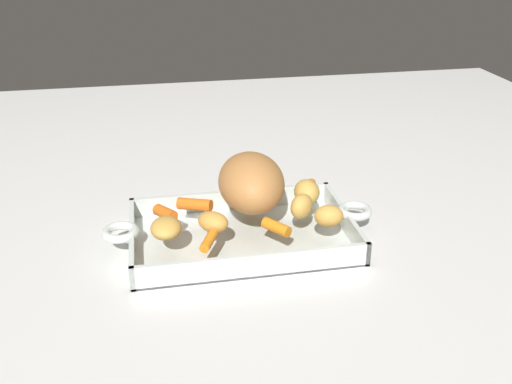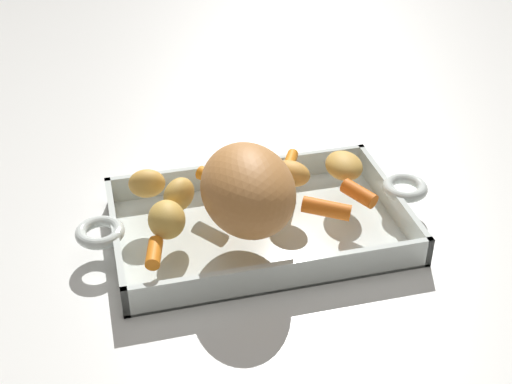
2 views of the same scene
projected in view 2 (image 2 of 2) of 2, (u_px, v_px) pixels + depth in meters
ground_plane at (259, 233)px, 0.94m from camera, size 2.13×2.13×0.00m
roasting_dish at (259, 225)px, 0.93m from camera, size 0.46×0.24×0.04m
pork_roast at (248, 189)px, 0.85m from camera, size 0.12×0.16×0.10m
baby_carrot_center_left at (326, 209)px, 0.89m from camera, size 0.06×0.05×0.02m
baby_carrot_center_right at (290, 161)px, 0.99m from camera, size 0.03×0.05×0.02m
baby_carrot_northwest at (359, 194)px, 0.92m from camera, size 0.04×0.05×0.02m
baby_carrot_long at (214, 178)px, 0.95m from camera, size 0.05×0.05×0.02m
baby_carrot_northeast at (154, 253)px, 0.82m from camera, size 0.03×0.05×0.02m
potato_whole at (291, 173)px, 0.94m from camera, size 0.06×0.06×0.03m
potato_near_roast at (344, 166)px, 0.96m from camera, size 0.05×0.06×0.03m
potato_corner at (147, 184)px, 0.92m from camera, size 0.05×0.04×0.04m
potato_golden_small at (167, 219)px, 0.85m from camera, size 0.05×0.06×0.04m
potato_halved at (179, 194)px, 0.90m from camera, size 0.06×0.06×0.04m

